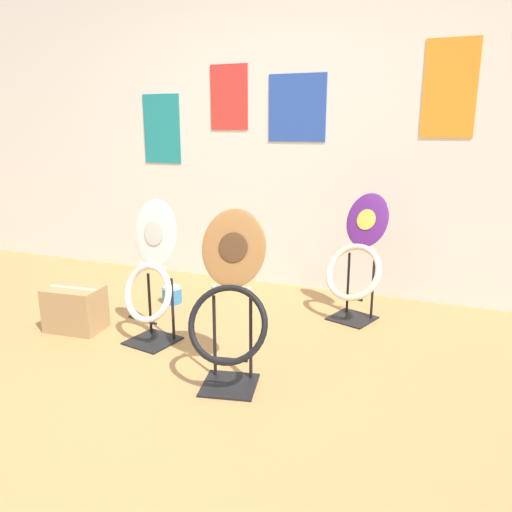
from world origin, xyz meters
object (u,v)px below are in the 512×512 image
at_px(toilet_seat_display_white_plain, 151,280).
at_px(storage_box, 75,309).
at_px(toilet_seat_display_woodgrain, 230,304).
at_px(paint_can, 172,294).
at_px(toilet_seat_display_purple_note, 357,261).

relative_size(toilet_seat_display_white_plain, storage_box, 2.34).
xyz_separation_m(toilet_seat_display_woodgrain, paint_can, (-0.94, 0.96, -0.37)).
bearing_deg(toilet_seat_display_woodgrain, storage_box, 168.27).
bearing_deg(storage_box, toilet_seat_display_woodgrain, -11.73).
height_order(toilet_seat_display_woodgrain, storage_box, toilet_seat_display_woodgrain).
distance_m(toilet_seat_display_purple_note, paint_can, 1.42).
relative_size(toilet_seat_display_white_plain, toilet_seat_display_woodgrain, 0.98).
height_order(toilet_seat_display_purple_note, storage_box, toilet_seat_display_purple_note).
distance_m(toilet_seat_display_white_plain, toilet_seat_display_woodgrain, 0.74).
bearing_deg(paint_can, toilet_seat_display_woodgrain, -45.37).
bearing_deg(paint_can, toilet_seat_display_purple_note, 8.77).
bearing_deg(toilet_seat_display_woodgrain, paint_can, 134.63).
bearing_deg(toilet_seat_display_purple_note, paint_can, -171.23).
xyz_separation_m(toilet_seat_display_purple_note, storage_box, (-1.68, -0.90, -0.27)).
height_order(paint_can, storage_box, storage_box).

